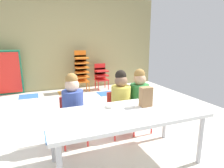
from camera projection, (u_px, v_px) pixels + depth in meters
ground_plane at (91, 130)px, 2.93m from camera, size 5.29×5.44×0.02m
back_wall at (62, 43)px, 5.11m from camera, size 5.29×0.10×2.44m
craft_table at (126, 117)px, 2.04m from camera, size 1.62×0.73×0.58m
seated_child_near_camera at (73, 103)px, 2.41m from camera, size 0.33×0.33×0.92m
seated_child_middle_seat at (121, 97)px, 2.64m from camera, size 0.33×0.33×0.92m
seated_child_far_right at (139, 95)px, 2.75m from camera, size 0.33×0.33×0.92m
kid_chair_orange_stack at (82, 69)px, 5.02m from camera, size 0.32×0.30×1.04m
kid_chair_red_stack at (101, 74)px, 5.26m from camera, size 0.32×0.30×0.68m
folded_activity_table at (1, 74)px, 4.56m from camera, size 0.90×0.29×1.09m
paper_bag_brown at (146, 97)px, 2.18m from camera, size 0.13×0.09×0.22m
paper_plate_near_edge at (110, 108)px, 2.14m from camera, size 0.18×0.18×0.01m
paper_plate_center_table at (127, 106)px, 2.20m from camera, size 0.18×0.18×0.01m
donut_powdered_on_plate at (110, 106)px, 2.14m from camera, size 0.11×0.11×0.03m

